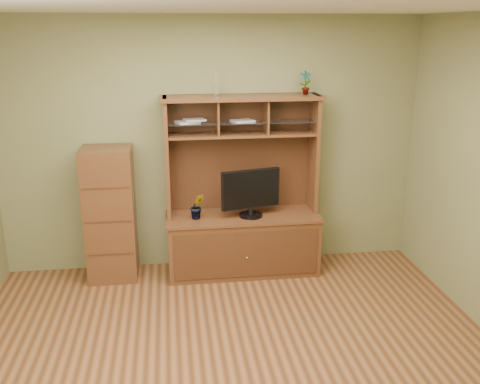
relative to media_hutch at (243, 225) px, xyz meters
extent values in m
cube|color=#4F2D16|center=(-0.30, -1.73, -0.53)|extent=(4.50, 4.00, 0.02)
cube|color=white|center=(-0.30, -1.73, 2.19)|extent=(4.50, 4.00, 0.02)
cube|color=olive|center=(-0.30, 0.28, 0.83)|extent=(4.50, 0.02, 2.70)
cube|color=olive|center=(-0.30, -3.74, 0.83)|extent=(4.50, 0.02, 2.70)
cube|color=#442413|center=(0.00, -0.02, -0.21)|extent=(1.60, 0.55, 0.62)
cube|color=#3D2010|center=(0.00, -0.30, -0.21)|extent=(1.50, 0.01, 0.50)
sphere|color=silver|center=(0.00, -0.32, -0.24)|extent=(0.02, 0.02, 0.02)
cube|color=#442413|center=(0.00, -0.02, 0.11)|extent=(1.64, 0.59, 0.03)
cube|color=#442413|center=(-0.78, 0.08, 0.75)|extent=(0.04, 0.35, 1.25)
cube|color=#442413|center=(0.78, 0.08, 0.75)|extent=(0.04, 0.35, 1.25)
cube|color=#3D2010|center=(0.00, 0.24, 0.75)|extent=(1.52, 0.02, 1.25)
cube|color=#442413|center=(0.00, 0.08, 1.36)|extent=(1.66, 0.40, 0.04)
cube|color=#442413|center=(0.00, 0.08, 0.98)|extent=(1.52, 0.32, 0.02)
cube|color=#442413|center=(-0.25, 0.08, 1.16)|extent=(0.02, 0.31, 0.35)
cube|color=#442413|center=(0.25, 0.08, 1.16)|extent=(0.02, 0.31, 0.35)
cube|color=silver|center=(0.00, 0.07, 1.11)|extent=(1.50, 0.27, 0.01)
cylinder|color=black|center=(0.07, -0.08, 0.14)|extent=(0.25, 0.25, 0.02)
cylinder|color=black|center=(0.07, -0.08, 0.19)|extent=(0.05, 0.05, 0.08)
cube|color=black|center=(0.07, -0.08, 0.43)|extent=(0.64, 0.20, 0.42)
imported|color=#27581E|center=(-0.49, -0.08, 0.27)|extent=(0.16, 0.13, 0.28)
imported|color=#3B6F27|center=(0.66, 0.08, 1.50)|extent=(0.14, 0.10, 0.25)
cylinder|color=silver|center=(-0.26, 0.08, 1.43)|extent=(0.05, 0.05, 0.10)
cylinder|color=#A48352|center=(-0.26, 0.08, 1.56)|extent=(0.03, 0.03, 0.17)
cube|color=#B3B2B7|center=(-0.56, 0.08, 1.12)|extent=(0.27, 0.24, 0.02)
cube|color=#B3B2B7|center=(-0.49, 0.08, 1.14)|extent=(0.24, 0.20, 0.02)
cube|color=#B3B2B7|center=(0.01, 0.08, 1.12)|extent=(0.26, 0.23, 0.02)
cube|color=#442413|center=(-1.39, 0.03, 0.18)|extent=(0.50, 0.45, 1.41)
cube|color=#3D2010|center=(-1.39, -0.20, -0.17)|extent=(0.46, 0.01, 0.02)
cube|color=#3D2010|center=(-1.39, -0.20, 0.18)|extent=(0.46, 0.01, 0.01)
cube|color=#3D2010|center=(-1.39, -0.20, 0.53)|extent=(0.46, 0.01, 0.02)
camera|label=1|loc=(-0.75, -5.35, 2.04)|focal=40.00mm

